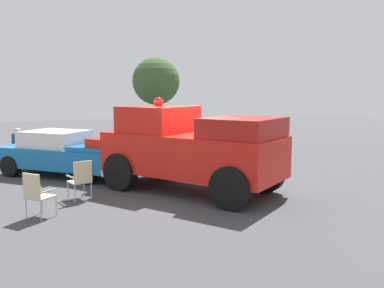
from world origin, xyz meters
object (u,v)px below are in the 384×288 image
at_px(lawn_chair_by_car, 36,192).
at_px(spectator_seated, 18,143).
at_px(vintage_fire_truck, 185,148).
at_px(oak_tree_right, 156,82).
at_px(lawn_chair_near_truck, 18,145).
at_px(lawn_chair_spare, 81,177).
at_px(classic_hot_rod, 64,153).

distance_m(lawn_chair_by_car, spectator_seated, 8.45).
distance_m(vintage_fire_truck, oak_tree_right, 14.35).
bearing_deg(lawn_chair_near_truck, lawn_chair_spare, -81.37).
height_order(lawn_chair_near_truck, spectator_seated, spectator_seated).
relative_size(lawn_chair_by_car, oak_tree_right, 0.21).
distance_m(spectator_seated, oak_tree_right, 10.54).
height_order(lawn_chair_near_truck, oak_tree_right, oak_tree_right).
xyz_separation_m(vintage_fire_truck, lawn_chair_by_car, (-3.99, -0.99, -0.61)).
xyz_separation_m(lawn_chair_near_truck, lawn_chair_by_car, (-0.04, -8.58, 0.00)).
bearing_deg(spectator_seated, lawn_chair_spare, -81.15).
bearing_deg(vintage_fire_truck, spectator_seated, 117.96).
bearing_deg(oak_tree_right, spectator_seated, -143.44).
distance_m(vintage_fire_truck, lawn_chair_spare, 2.89).
relative_size(lawn_chair_by_car, spectator_seated, 0.79).
distance_m(lawn_chair_spare, oak_tree_right, 15.38).
bearing_deg(spectator_seated, lawn_chair_near_truck, 85.60).
height_order(classic_hot_rod, spectator_seated, classic_hot_rod).
relative_size(classic_hot_rod, lawn_chair_near_truck, 4.37).
height_order(lawn_chair_near_truck, lawn_chair_by_car, same).
xyz_separation_m(lawn_chair_near_truck, oak_tree_right, (8.19, 5.95, 2.73)).
distance_m(classic_hot_rod, oak_tree_right, 12.45).
height_order(vintage_fire_truck, oak_tree_right, oak_tree_right).
xyz_separation_m(classic_hot_rod, oak_tree_right, (6.98, 9.98, 2.58)).
height_order(lawn_chair_by_car, lawn_chair_spare, same).
height_order(lawn_chair_by_car, spectator_seated, spectator_seated).
xyz_separation_m(vintage_fire_truck, spectator_seated, (-3.96, 7.46, -0.50)).
relative_size(vintage_fire_truck, lawn_chair_near_truck, 6.10).
distance_m(lawn_chair_spare, spectator_seated, 7.39).
relative_size(lawn_chair_near_truck, lawn_chair_by_car, 1.00).
height_order(classic_hot_rod, oak_tree_right, oak_tree_right).
bearing_deg(lawn_chair_spare, lawn_chair_near_truck, 98.63).
relative_size(lawn_chair_spare, oak_tree_right, 0.21).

